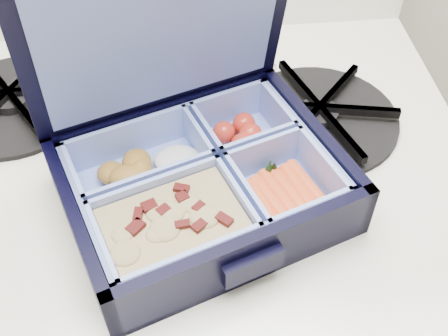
{
  "coord_description": "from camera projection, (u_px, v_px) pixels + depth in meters",
  "views": [
    {
      "loc": [
        -0.5,
        1.3,
        1.27
      ],
      "look_at": [
        -0.47,
        1.65,
        0.89
      ],
      "focal_mm": 45.0,
      "sensor_mm": 36.0,
      "label": 1
    }
  ],
  "objects": [
    {
      "name": "burner_grate",
      "position": [
        319.0,
        112.0,
        0.6
      ],
      "size": [
        0.2,
        0.2,
        0.02
      ],
      "primitive_type": "cylinder",
      "rotation": [
        0.0,
        0.0,
        -0.2
      ],
      "color": "black",
      "rests_on": "stove"
    },
    {
      "name": "fork",
      "position": [
        214.0,
        113.0,
        0.61
      ],
      "size": [
        0.15,
        0.17,
        0.01
      ],
      "primitive_type": null,
      "rotation": [
        0.0,
        0.0,
        -0.73
      ],
      "color": "#B0B1B7",
      "rests_on": "stove"
    },
    {
      "name": "burner_grate_rear",
      "position": [
        11.0,
        100.0,
        0.61
      ],
      "size": [
        0.18,
        0.18,
        0.02
      ],
      "primitive_type": "cylinder",
      "rotation": [
        0.0,
        0.0,
        0.03
      ],
      "color": "black",
      "rests_on": "stove"
    },
    {
      "name": "bento_box",
      "position": [
        202.0,
        184.0,
        0.51
      ],
      "size": [
        0.29,
        0.26,
        0.06
      ],
      "primitive_type": null,
      "rotation": [
        0.0,
        0.0,
        0.35
      ],
      "color": "black",
      "rests_on": "stove"
    }
  ]
}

